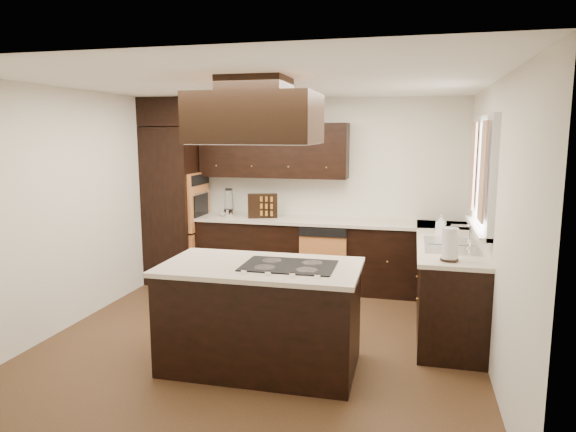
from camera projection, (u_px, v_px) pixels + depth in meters
The scene contains 30 objects.
floor at pixel (264, 338), 5.20m from camera, with size 4.20×4.20×0.02m, color brown.
ceiling at pixel (262, 82), 4.79m from camera, with size 4.20×4.20×0.02m, color white.
wall_back at pixel (307, 191), 7.02m from camera, with size 4.20×0.02×2.50m, color silver.
wall_front at pixel (160, 271), 2.97m from camera, with size 4.20×0.02×2.50m, color silver.
wall_left at pixel (75, 208), 5.49m from camera, with size 0.02×4.20×2.50m, color silver.
wall_right at pixel (494, 224), 4.50m from camera, with size 0.02×4.20×2.50m, color silver.
oven_column at pixel (175, 205), 7.08m from camera, with size 0.65×0.75×2.12m, color black.
wall_oven_face at pixel (199, 201), 6.99m from camera, with size 0.05×0.62×0.78m, color #D78040.
base_cabinets_back at pixel (305, 254), 6.84m from camera, with size 2.93×0.60×0.88m, color black.
base_cabinets_right at pixel (447, 282), 5.56m from camera, with size 0.60×2.40×0.88m, color black.
countertop_back at pixel (305, 221), 6.75m from camera, with size 2.93×0.63×0.04m, color beige.
countertop_right at pixel (447, 241), 5.49m from camera, with size 0.63×2.40×0.04m, color beige.
upper_cabinets at pixel (273, 150), 6.86m from camera, with size 2.00×0.34×0.72m, color black.
dishwasher_front at pixel (323, 264), 6.50m from camera, with size 0.60×0.05×0.72m, color #D78040.
window_frame at pixel (484, 174), 4.97m from camera, with size 0.06×1.32×1.12m, color silver.
window_pane at pixel (487, 174), 4.96m from camera, with size 0.00×1.20×1.00m, color white.
curtain_left at pixel (483, 171), 4.57m from camera, with size 0.02×0.34×0.90m, color beige.
curtain_right at pixel (473, 166), 5.38m from camera, with size 0.02×0.34×0.90m, color beige.
sink_rim at pixel (451, 245), 5.15m from camera, with size 0.52×0.84×0.01m, color silver.
island at pixel (261, 318), 4.49m from camera, with size 1.65×0.90×0.88m, color black.
island_top at pixel (261, 267), 4.41m from camera, with size 1.71×0.96×0.04m, color beige.
cooktop at pixel (289, 266), 4.35m from camera, with size 0.78×0.52×0.01m, color black.
range_hood at pixel (255, 118), 4.30m from camera, with size 1.05×0.72×0.42m, color black.
hood_duct at pixel (255, 85), 4.26m from camera, with size 0.55×0.50×0.13m, color black.
blender_base at pixel (229, 213), 6.96m from camera, with size 0.15×0.15×0.10m, color silver.
blender_pitcher at pixel (229, 200), 6.93m from camera, with size 0.13×0.13×0.26m, color silver.
spice_rack at pixel (263, 206), 6.83m from camera, with size 0.39×0.10×0.32m, color black.
mixing_bowl at pixel (227, 214), 7.02m from camera, with size 0.23×0.23×0.06m, color silver.
soap_bottle at pixel (441, 224), 5.75m from camera, with size 0.10×0.10×0.22m, color silver.
paper_towel at pixel (450, 245), 4.51m from camera, with size 0.14×0.14×0.30m, color silver.
Camera 1 is at (1.42, -4.73, 2.04)m, focal length 32.00 mm.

